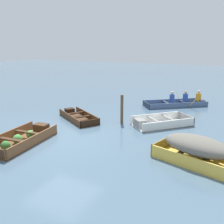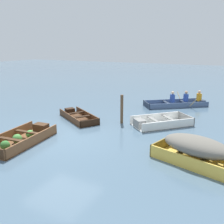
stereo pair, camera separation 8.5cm
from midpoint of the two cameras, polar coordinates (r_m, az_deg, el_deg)
ground_plane at (r=9.78m, az=-11.39°, el=-5.81°), size 80.00×80.00×0.00m
dinghy_wooden_brown_foreground at (r=9.67m, az=-19.64°, el=-5.73°), size 1.47×2.82×0.38m
skiff_white_near_moored at (r=11.16m, az=10.90°, el=-2.42°), size 2.64×2.69×0.38m
skiff_dark_varnish_mid_moored at (r=12.09m, az=-7.69°, el=-1.06°), size 2.69×2.19×0.30m
skiff_yellow_far_moored at (r=7.89m, az=19.17°, el=-7.92°), size 2.73×1.79×0.82m
rowboat_slate_blue_with_crew at (r=15.03m, az=15.29°, el=2.04°), size 3.49×3.06×0.88m
mooring_post at (r=11.17m, az=2.47°, el=0.64°), size 0.13×0.13×1.31m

